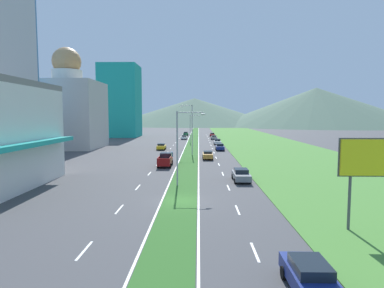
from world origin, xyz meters
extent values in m
plane|color=#424244|center=(0.00, 0.00, 0.00)|extent=(600.00, 600.00, 0.00)
cube|color=#2D6023|center=(0.00, 60.00, 0.03)|extent=(3.20, 240.00, 0.06)
cube|color=#477F33|center=(20.60, 60.00, 0.03)|extent=(24.00, 240.00, 0.06)
cube|color=silver|center=(-5.10, -11.36, 0.01)|extent=(0.16, 2.80, 0.01)
cube|color=silver|center=(-5.10, -2.72, 0.01)|extent=(0.16, 2.80, 0.01)
cube|color=silver|center=(-5.10, 5.92, 0.01)|extent=(0.16, 2.80, 0.01)
cube|color=silver|center=(-5.10, 14.56, 0.01)|extent=(0.16, 2.80, 0.01)
cube|color=silver|center=(-5.10, 23.20, 0.01)|extent=(0.16, 2.80, 0.01)
cube|color=silver|center=(-5.10, 31.84, 0.01)|extent=(0.16, 2.80, 0.01)
cube|color=silver|center=(-5.10, 40.47, 0.01)|extent=(0.16, 2.80, 0.01)
cube|color=silver|center=(-5.10, 49.11, 0.01)|extent=(0.16, 2.80, 0.01)
cube|color=silver|center=(-5.10, 57.75, 0.01)|extent=(0.16, 2.80, 0.01)
cube|color=silver|center=(-5.10, 66.39, 0.01)|extent=(0.16, 2.80, 0.01)
cube|color=silver|center=(-5.10, 75.03, 0.01)|extent=(0.16, 2.80, 0.01)
cube|color=silver|center=(-5.10, 83.67, 0.01)|extent=(0.16, 2.80, 0.01)
cube|color=silver|center=(-5.10, 92.31, 0.01)|extent=(0.16, 2.80, 0.01)
cube|color=silver|center=(-5.10, 100.95, 0.01)|extent=(0.16, 2.80, 0.01)
cube|color=silver|center=(-5.10, 109.59, 0.01)|extent=(0.16, 2.80, 0.01)
cube|color=silver|center=(5.10, -11.36, 0.01)|extent=(0.16, 2.80, 0.01)
cube|color=silver|center=(5.10, -2.72, 0.01)|extent=(0.16, 2.80, 0.01)
cube|color=silver|center=(5.10, 5.92, 0.01)|extent=(0.16, 2.80, 0.01)
cube|color=silver|center=(5.10, 14.56, 0.01)|extent=(0.16, 2.80, 0.01)
cube|color=silver|center=(5.10, 23.20, 0.01)|extent=(0.16, 2.80, 0.01)
cube|color=silver|center=(5.10, 31.84, 0.01)|extent=(0.16, 2.80, 0.01)
cube|color=silver|center=(5.10, 40.47, 0.01)|extent=(0.16, 2.80, 0.01)
cube|color=silver|center=(5.10, 49.11, 0.01)|extent=(0.16, 2.80, 0.01)
cube|color=silver|center=(5.10, 57.75, 0.01)|extent=(0.16, 2.80, 0.01)
cube|color=silver|center=(5.10, 66.39, 0.01)|extent=(0.16, 2.80, 0.01)
cube|color=silver|center=(5.10, 75.03, 0.01)|extent=(0.16, 2.80, 0.01)
cube|color=silver|center=(5.10, 83.67, 0.01)|extent=(0.16, 2.80, 0.01)
cube|color=silver|center=(5.10, 92.31, 0.01)|extent=(0.16, 2.80, 0.01)
cube|color=silver|center=(5.10, 100.95, 0.01)|extent=(0.16, 2.80, 0.01)
cube|color=silver|center=(5.10, 109.59, 0.01)|extent=(0.16, 2.80, 0.01)
cube|color=silver|center=(-1.75, 60.00, 0.01)|extent=(0.16, 240.00, 0.01)
cube|color=silver|center=(1.75, 60.00, 0.01)|extent=(0.16, 240.00, 0.01)
cube|color=teal|center=(-16.17, 3.24, 5.06)|extent=(2.82, 18.23, 0.62)
cube|color=#B7B2A8|center=(-30.55, 50.17, 8.19)|extent=(15.60, 15.60, 16.38)
cylinder|color=beige|center=(-30.55, 50.17, 17.75)|extent=(7.21, 7.21, 2.75)
sphere|color=#B27F4C|center=(-30.55, 50.17, 21.19)|extent=(6.87, 6.87, 6.87)
cube|color=teal|center=(-27.87, 93.14, 13.44)|extent=(13.96, 13.96, 26.89)
cone|color=#47664C|center=(-104.35, 254.73, 10.11)|extent=(157.02, 157.02, 20.21)
cone|color=#516B56|center=(-1.81, 251.69, 11.41)|extent=(145.24, 145.24, 22.81)
cone|color=#516B56|center=(92.52, 225.40, 14.70)|extent=(157.49, 157.49, 29.40)
cylinder|color=#99999E|center=(-0.70, 6.76, 4.28)|extent=(0.18, 0.18, 8.56)
cylinder|color=#99999E|center=(0.78, 6.77, 8.41)|extent=(2.96, 0.12, 0.10)
ellipsoid|color=silver|center=(2.26, 6.78, 8.21)|extent=(0.56, 0.28, 0.20)
cylinder|color=#99999E|center=(0.43, 35.88, 5.11)|extent=(0.18, 0.18, 10.21)
cylinder|color=#99999E|center=(-0.67, 35.79, 10.06)|extent=(2.20, 0.28, 0.10)
ellipsoid|color=silver|center=(-1.76, 35.70, 9.86)|extent=(0.56, 0.28, 0.20)
cylinder|color=#99999E|center=(-0.73, 64.99, 4.12)|extent=(0.18, 0.18, 8.24)
cylinder|color=#99999E|center=(0.60, 65.06, 8.09)|extent=(2.68, 0.24, 0.10)
ellipsoid|color=silver|center=(1.94, 65.13, 7.89)|extent=(0.56, 0.28, 0.20)
cylinder|color=#4C4C51|center=(12.33, -7.50, 1.97)|extent=(0.20, 0.20, 3.93)
cube|color=yellow|center=(14.16, -7.60, 5.19)|extent=(5.24, 0.16, 2.51)
cube|color=#4C4C51|center=(14.16, -7.48, 5.19)|extent=(5.44, 0.08, 2.71)
cube|color=slate|center=(6.86, 78.90, 0.64)|extent=(1.88, 4.28, 0.65)
cube|color=black|center=(6.86, 79.07, 1.17)|extent=(1.62, 1.89, 0.40)
cylinder|color=black|center=(7.77, 77.57, 0.32)|extent=(0.22, 0.64, 0.64)
cylinder|color=black|center=(5.96, 77.57, 0.32)|extent=(0.22, 0.64, 0.64)
cylinder|color=black|center=(7.77, 80.23, 0.32)|extent=(0.22, 0.64, 0.64)
cylinder|color=black|center=(5.96, 80.23, 0.32)|extent=(0.22, 0.64, 0.64)
cube|color=#0C5128|center=(-3.39, 99.92, 0.71)|extent=(1.77, 4.56, 0.78)
cube|color=black|center=(-3.39, 99.74, 1.32)|extent=(1.52, 2.00, 0.45)
cylinder|color=black|center=(-4.24, 101.34, 0.32)|extent=(0.22, 0.64, 0.64)
cylinder|color=black|center=(-2.54, 101.34, 0.32)|extent=(0.22, 0.64, 0.64)
cylinder|color=black|center=(-4.24, 98.51, 0.32)|extent=(0.22, 0.64, 0.64)
cylinder|color=black|center=(-2.54, 98.51, 0.32)|extent=(0.22, 0.64, 0.64)
cube|color=navy|center=(6.68, 45.00, 0.68)|extent=(1.83, 4.21, 0.71)
cube|color=black|center=(6.68, 45.16, 1.31)|extent=(1.57, 1.85, 0.54)
cylinder|color=black|center=(7.56, 43.69, 0.32)|extent=(0.22, 0.64, 0.64)
cylinder|color=black|center=(5.80, 43.69, 0.32)|extent=(0.22, 0.64, 0.64)
cylinder|color=black|center=(7.56, 46.30, 0.32)|extent=(0.22, 0.64, 0.64)
cylinder|color=black|center=(5.80, 46.30, 0.32)|extent=(0.22, 0.64, 0.64)
cube|color=navy|center=(6.81, -16.02, 0.68)|extent=(1.77, 4.74, 0.71)
cube|color=black|center=(6.81, -15.83, 1.27)|extent=(1.52, 2.09, 0.48)
cylinder|color=black|center=(7.66, -14.55, 0.32)|extent=(0.22, 0.64, 0.64)
cylinder|color=black|center=(5.97, -14.55, 0.32)|extent=(0.22, 0.64, 0.64)
cube|color=slate|center=(7.00, 9.61, 0.67)|extent=(1.89, 4.74, 0.71)
cube|color=black|center=(7.00, 9.80, 1.27)|extent=(1.62, 2.08, 0.48)
cylinder|color=black|center=(7.91, 8.14, 0.32)|extent=(0.22, 0.64, 0.64)
cylinder|color=black|center=(6.10, 8.14, 0.32)|extent=(0.22, 0.64, 0.64)
cylinder|color=black|center=(7.91, 11.08, 0.32)|extent=(0.22, 0.64, 0.64)
cylinder|color=black|center=(6.10, 11.08, 0.32)|extent=(0.22, 0.64, 0.64)
cube|color=silver|center=(6.96, 59.90, 0.69)|extent=(1.82, 4.29, 0.73)
cube|color=black|center=(6.96, 60.07, 1.32)|extent=(1.56, 1.89, 0.53)
cylinder|color=black|center=(7.84, 58.57, 0.32)|extent=(0.22, 0.64, 0.64)
cylinder|color=black|center=(6.09, 58.57, 0.32)|extent=(0.22, 0.64, 0.64)
cylinder|color=black|center=(7.84, 61.23, 0.32)|extent=(0.22, 0.64, 0.64)
cylinder|color=black|center=(6.09, 61.23, 0.32)|extent=(0.22, 0.64, 0.64)
cube|color=maroon|center=(6.96, 94.44, 0.65)|extent=(1.76, 4.29, 0.65)
cube|color=black|center=(6.96, 94.61, 1.21)|extent=(1.51, 1.89, 0.47)
cylinder|color=black|center=(7.80, 93.11, 0.32)|extent=(0.22, 0.64, 0.64)
cylinder|color=black|center=(6.12, 93.11, 0.32)|extent=(0.22, 0.64, 0.64)
cylinder|color=black|center=(7.80, 95.77, 0.32)|extent=(0.22, 0.64, 0.64)
cylinder|color=black|center=(6.12, 95.77, 0.32)|extent=(0.22, 0.64, 0.64)
cube|color=#C6842D|center=(3.44, 29.89, 0.70)|extent=(1.80, 4.64, 0.76)
cube|color=black|center=(3.44, 30.07, 1.28)|extent=(1.55, 2.04, 0.41)
cylinder|color=black|center=(4.30, 28.45, 0.32)|extent=(0.22, 0.64, 0.64)
cylinder|color=black|center=(2.58, 28.45, 0.32)|extent=(0.22, 0.64, 0.64)
cylinder|color=black|center=(4.30, 31.33, 0.32)|extent=(0.22, 0.64, 0.64)
cylinder|color=black|center=(2.58, 31.33, 0.32)|extent=(0.22, 0.64, 0.64)
cube|color=yellow|center=(-7.05, 46.19, 0.67)|extent=(1.89, 4.08, 0.71)
cube|color=black|center=(-7.05, 46.03, 1.26)|extent=(1.62, 1.79, 0.46)
cylinder|color=black|center=(-7.95, 47.46, 0.32)|extent=(0.22, 0.64, 0.64)
cylinder|color=black|center=(-6.14, 47.46, 0.32)|extent=(0.22, 0.64, 0.64)
cylinder|color=black|center=(-7.95, 44.93, 0.32)|extent=(0.22, 0.64, 0.64)
cylinder|color=black|center=(-6.14, 44.93, 0.32)|extent=(0.22, 0.64, 0.64)
cube|color=silver|center=(-3.18, 79.55, 0.64)|extent=(1.70, 4.51, 0.63)
cube|color=black|center=(-3.18, 79.37, 1.19)|extent=(1.47, 1.98, 0.47)
cylinder|color=black|center=(-4.00, 80.95, 0.32)|extent=(0.22, 0.64, 0.64)
cylinder|color=black|center=(-2.37, 80.95, 0.32)|extent=(0.22, 0.64, 0.64)
cylinder|color=black|center=(-4.00, 78.16, 0.32)|extent=(0.22, 0.64, 0.64)
cylinder|color=black|center=(-2.37, 78.16, 0.32)|extent=(0.22, 0.64, 0.64)
cube|color=maroon|center=(-3.57, 21.10, 0.80)|extent=(2.00, 5.40, 0.80)
cube|color=black|center=(-3.57, 22.70, 1.60)|extent=(1.84, 2.00, 0.80)
cube|color=maroon|center=(-4.51, 20.00, 1.42)|extent=(0.10, 3.20, 0.44)
cube|color=maroon|center=(-2.63, 20.00, 1.42)|extent=(0.10, 3.20, 0.44)
cube|color=maroon|center=(-3.57, 18.45, 1.42)|extent=(1.84, 0.10, 0.44)
cylinder|color=black|center=(-4.53, 22.72, 0.40)|extent=(0.26, 0.80, 0.80)
cylinder|color=black|center=(-2.61, 22.72, 0.40)|extent=(0.26, 0.80, 0.80)
cylinder|color=black|center=(-4.53, 19.48, 0.40)|extent=(0.26, 0.80, 0.80)
cylinder|color=black|center=(-2.61, 19.48, 0.40)|extent=(0.26, 0.80, 0.80)
cylinder|color=black|center=(-2.93, 27.11, 0.30)|extent=(0.10, 0.60, 0.60)
cylinder|color=black|center=(-2.93, 25.71, 0.30)|extent=(0.12, 0.60, 0.60)
cube|color=silver|center=(-2.93, 26.41, 0.47)|extent=(0.20, 1.12, 0.25)
ellipsoid|color=silver|center=(-2.93, 26.61, 0.83)|extent=(0.24, 0.44, 0.24)
cube|color=navy|center=(-2.93, 26.31, 1.20)|extent=(0.36, 0.28, 0.70)
sphere|color=blue|center=(-2.93, 26.36, 1.67)|extent=(0.26, 0.26, 0.26)
camera|label=1|loc=(1.75, -30.12, 8.09)|focal=30.49mm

